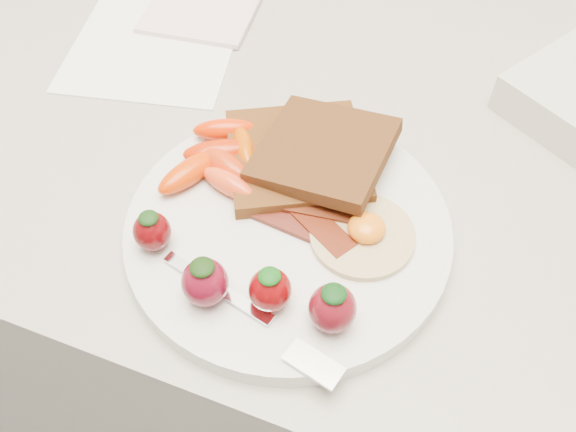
% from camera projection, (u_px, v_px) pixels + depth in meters
% --- Properties ---
extents(counter, '(2.00, 0.60, 0.90)m').
position_uv_depth(counter, '(313.00, 334.00, 0.98)').
color(counter, gray).
rests_on(counter, ground).
extents(plate, '(0.27, 0.27, 0.02)m').
position_uv_depth(plate, '(288.00, 230.00, 0.53)').
color(plate, silver).
rests_on(plate, counter).
extents(toast_lower, '(0.16, 0.16, 0.01)m').
position_uv_depth(toast_lower, '(297.00, 156.00, 0.56)').
color(toast_lower, black).
rests_on(toast_lower, plate).
extents(toast_upper, '(0.11, 0.11, 0.03)m').
position_uv_depth(toast_upper, '(324.00, 151.00, 0.55)').
color(toast_upper, black).
rests_on(toast_upper, toast_lower).
extents(fried_egg, '(0.10, 0.10, 0.02)m').
position_uv_depth(fried_egg, '(363.00, 233.00, 0.52)').
color(fried_egg, beige).
rests_on(fried_egg, plate).
extents(bacon_strips, '(0.11, 0.06, 0.01)m').
position_uv_depth(bacon_strips, '(302.00, 215.00, 0.53)').
color(bacon_strips, '#350A06').
rests_on(bacon_strips, plate).
extents(baby_carrots, '(0.09, 0.11, 0.02)m').
position_uv_depth(baby_carrots, '(219.00, 158.00, 0.56)').
color(baby_carrots, '#BA2101').
rests_on(baby_carrots, plate).
extents(strawberries, '(0.19, 0.06, 0.04)m').
position_uv_depth(strawberries, '(245.00, 280.00, 0.47)').
color(strawberries, '#520407').
rests_on(strawberries, plate).
extents(fork, '(0.16, 0.06, 0.00)m').
position_uv_depth(fork, '(259.00, 321.00, 0.47)').
color(fork, white).
rests_on(fork, plate).
extents(paper_sheet, '(0.22, 0.26, 0.00)m').
position_uv_depth(paper_sheet, '(160.00, 32.00, 0.71)').
color(paper_sheet, white).
rests_on(paper_sheet, counter).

